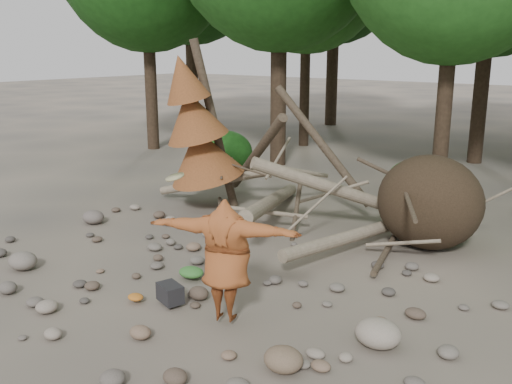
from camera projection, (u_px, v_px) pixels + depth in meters
The scene contains 13 objects.
ground at pixel (197, 281), 10.32m from camera, with size 120.00×120.00×0.00m, color #514C44.
deadfall_pile at pixel (402, 200), 12.14m from camera, with size 8.55×5.24×3.30m.
dead_conifer at pixel (197, 130), 14.23m from camera, with size 2.06×2.16×4.35m.
bush_left at pixel (225, 152), 18.92m from camera, with size 1.80×1.80×1.44m, color #1A5015.
bush_mid at pixel (413, 180), 15.69m from camera, with size 1.40×1.40×1.12m, color #24651D.
frisbee_thrower at pixel (226, 260), 8.52m from camera, with size 2.41×1.43×2.21m.
backpack at pixel (170, 296), 9.35m from camera, with size 0.45×0.30×0.30m, color black.
cloth_green at pixel (191, 275), 10.38m from camera, with size 0.48×0.40×0.18m, color #336D2B.
cloth_orange at pixel (136, 300), 9.45m from camera, with size 0.28×0.23×0.10m, color #B3641E.
boulder_front_left at pixel (23, 261), 10.84m from camera, with size 0.57×0.51×0.34m, color slate.
boulder_front_right at pixel (283, 359), 7.44m from camera, with size 0.54×0.48×0.32m, color brown.
boulder_mid_right at pixel (378, 333), 8.04m from camera, with size 0.67×0.60×0.40m, color gray.
boulder_mid_left at pixel (93, 217), 13.65m from camera, with size 0.54×0.49×0.33m, color #675D57.
Camera 1 is at (6.73, -6.93, 4.13)m, focal length 40.00 mm.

